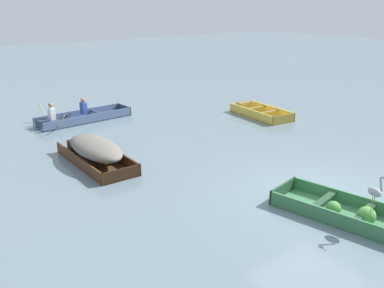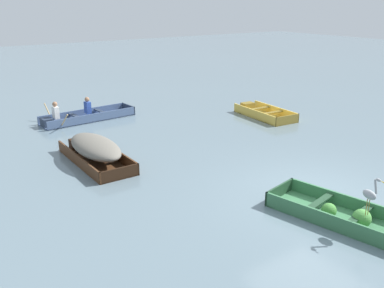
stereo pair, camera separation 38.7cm
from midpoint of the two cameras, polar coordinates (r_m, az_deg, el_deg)
ground_plane at (r=10.69m, az=17.36°, el=-6.56°), size 80.00×80.00×0.00m
dinghy_green_foreground at (r=9.63m, az=20.89°, el=-8.96°), size 1.69×3.11×0.42m
skiff_yellow_near_moored at (r=17.30m, az=10.06°, el=4.07°), size 1.33×2.70×0.35m
skiff_dark_varnish_mid_moored at (r=12.36m, az=-11.93°, el=-0.63°), size 1.15×3.12×0.71m
rowboat_slate_blue_with_crew at (r=16.82m, az=-13.70°, el=3.60°), size 3.65×2.21×0.90m
heron_on_dinghy at (r=8.98m, az=23.82°, el=-6.09°), size 0.21×0.46×0.84m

